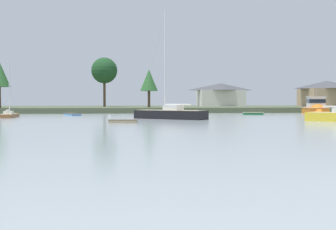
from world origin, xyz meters
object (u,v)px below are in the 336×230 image
(cruiser_orange, at_px, (316,110))
(mooring_buoy_white, at_px, (110,116))
(dinghy_sand, at_px, (123,122))
(sailboat_wood, at_px, (9,116))
(sailboat_black, at_px, (170,117))
(dinghy_green, at_px, (253,114))
(dinghy_skyblue, at_px, (72,115))
(dinghy_cream, at_px, (162,115))

(cruiser_orange, height_order, mooring_buoy_white, cruiser_orange)
(dinghy_sand, distance_m, mooring_buoy_white, 19.20)
(sailboat_wood, bearing_deg, mooring_buoy_white, 6.86)
(sailboat_black, height_order, sailboat_wood, sailboat_black)
(mooring_buoy_white, bearing_deg, cruiser_orange, 11.20)
(mooring_buoy_white, bearing_deg, sailboat_black, -51.66)
(sailboat_black, relative_size, mooring_buoy_white, 36.88)
(dinghy_green, relative_size, dinghy_skyblue, 0.92)
(sailboat_wood, xyz_separation_m, mooring_buoy_white, (14.19, 1.71, -0.12))
(dinghy_skyblue, relative_size, dinghy_sand, 1.23)
(dinghy_cream, height_order, mooring_buoy_white, dinghy_cream)
(sailboat_black, height_order, dinghy_skyblue, sailboat_black)
(dinghy_skyblue, bearing_deg, dinghy_green, -0.18)
(dinghy_cream, height_order, sailboat_wood, sailboat_wood)
(dinghy_green, xyz_separation_m, dinghy_skyblue, (-30.32, 0.09, -0.00))
(cruiser_orange, bearing_deg, sailboat_black, -149.40)
(sailboat_black, bearing_deg, mooring_buoy_white, 128.34)
(dinghy_cream, relative_size, cruiser_orange, 0.37)
(sailboat_black, bearing_deg, sailboat_wood, 159.68)
(sailboat_black, xyz_separation_m, mooring_buoy_white, (-7.79, 9.84, -0.25))
(sailboat_wood, xyz_separation_m, dinghy_green, (38.51, 7.10, -0.04))
(sailboat_wood, bearing_deg, sailboat_black, -20.32)
(dinghy_cream, distance_m, dinghy_green, 16.35)
(sailboat_wood, height_order, dinghy_green, sailboat_wood)
(dinghy_green, bearing_deg, mooring_buoy_white, -167.49)
(dinghy_skyblue, bearing_deg, dinghy_cream, -11.99)
(dinghy_green, xyz_separation_m, mooring_buoy_white, (-24.32, -5.39, -0.08))
(dinghy_green, bearing_deg, sailboat_wood, -169.55)
(dinghy_cream, xyz_separation_m, dinghy_skyblue, (-14.24, 3.02, -0.02))
(sailboat_black, relative_size, dinghy_green, 4.11)
(sailboat_black, bearing_deg, dinghy_sand, -124.36)
(dinghy_sand, bearing_deg, sailboat_wood, 131.83)
(dinghy_skyblue, bearing_deg, cruiser_orange, 2.39)
(dinghy_sand, xyz_separation_m, mooring_buoy_white, (-1.43, 19.15, -0.06))
(dinghy_green, bearing_deg, dinghy_cream, -169.67)
(cruiser_orange, bearing_deg, dinghy_sand, -143.19)
(sailboat_black, bearing_deg, dinghy_skyblue, 131.97)
(cruiser_orange, relative_size, dinghy_sand, 3.49)
(dinghy_green, distance_m, mooring_buoy_white, 24.91)
(cruiser_orange, distance_m, dinghy_green, 12.57)
(sailboat_black, relative_size, dinghy_skyblue, 3.78)
(sailboat_black, height_order, mooring_buoy_white, sailboat_black)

